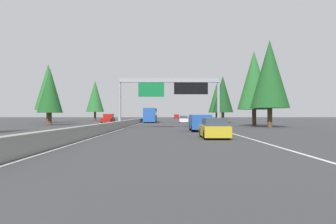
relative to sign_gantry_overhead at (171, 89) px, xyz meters
The scene contains 18 objects.
ground_plane 23.92m from the sign_gantry_overhead, 14.95° to the left, with size 320.00×320.00×0.00m, color #38383A.
median_barrier 43.31m from the sign_gantry_overhead, ahead, with size 180.00×0.56×0.90m, color gray.
shoulder_stripe_right 33.44m from the sign_gantry_overhead, ahead, with size 160.00×0.16×0.01m, color silver.
shoulder_stripe_median 33.49m from the sign_gantry_overhead, 10.06° to the left, with size 160.00×0.16×0.01m, color silver.
sign_gantry_overhead is the anchor object (origin of this frame).
sedan_far_left 18.05m from the sign_gantry_overhead, behind, with size 4.40×1.80×1.47m.
minivan_mid_right 8.54m from the sign_gantry_overhead, 156.70° to the right, with size 5.00×1.95×1.69m.
bus_far_right 32.96m from the sign_gantry_overhead, ahead, with size 11.50×2.55×3.10m.
pickup_mid_center 92.69m from the sign_gantry_overhead, ahead, with size 5.60×2.00×1.86m.
sedan_distant_a 29.43m from the sign_gantry_overhead, ahead, with size 4.40×1.80×1.47m.
oncoming_near 29.76m from the sign_gantry_overhead, 25.25° to the left, with size 5.60×2.00×1.86m.
conifer_right_near 14.15m from the sign_gantry_overhead, 74.73° to the right, with size 5.21×5.21×11.85m.
conifer_right_mid 15.43m from the sign_gantry_overhead, 55.58° to the right, with size 4.99×4.99×11.34m.
conifer_right_far 32.31m from the sign_gantry_overhead, 20.78° to the right, with size 4.42×4.42×10.04m.
conifer_right_distant 53.40m from the sign_gantry_overhead, 14.37° to the right, with size 4.58×4.58×10.41m.
conifer_left_near 23.35m from the sign_gantry_overhead, 56.84° to the left, with size 4.06×4.06×9.23m.
conifer_left_mid 39.75m from the sign_gantry_overhead, 41.03° to the left, with size 5.53×5.53×12.56m.
conifer_left_far 58.44m from the sign_gantry_overhead, 21.42° to the left, with size 5.06×5.06×11.50m.
Camera 1 is at (-4.10, -5.75, 1.70)m, focal length 35.72 mm.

